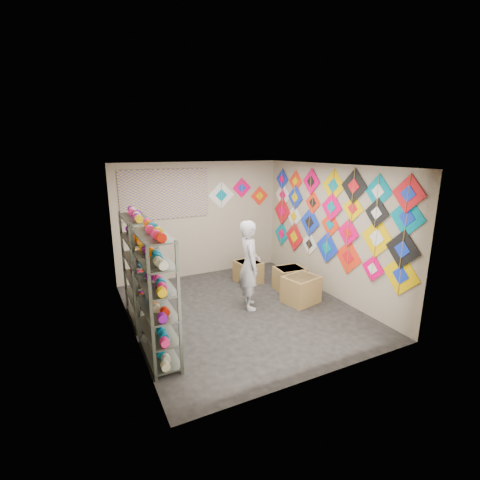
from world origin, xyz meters
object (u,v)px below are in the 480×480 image
shopkeeper (250,265)px  carton_b (289,279)px  carton_c (248,272)px  carton_a (301,289)px  shelf_rack_back (139,270)px  shelf_rack_front (156,297)px

shopkeeper → carton_b: (1.19, 0.39, -0.61)m
shopkeeper → carton_c: shopkeeper is taller
carton_a → carton_c: 1.50m
shopkeeper → carton_b: 1.39m
shelf_rack_back → shopkeeper: bearing=-10.8°
carton_b → carton_c: 0.99m
shelf_rack_back → carton_c: shelf_rack_back is taller
shelf_rack_front → shelf_rack_back: size_ratio=1.00×
shopkeeper → carton_a: 1.21m
shelf_rack_back → carton_a: size_ratio=2.94×
shopkeeper → carton_b: shopkeeper is taller
carton_c → shopkeeper: bearing=-122.6°
shelf_rack_back → shopkeeper: 2.01m
shelf_rack_back → carton_c: 2.77m
shelf_rack_front → carton_b: bearing=22.5°
shelf_rack_front → carton_c: bearing=39.3°
carton_b → carton_c: size_ratio=1.08×
shopkeeper → carton_c: 1.44m
shelf_rack_front → shopkeeper: (1.97, 0.92, -0.09)m
shopkeeper → carton_c: bearing=-10.1°
carton_a → shelf_rack_back: bearing=155.3°
carton_b → carton_c: carton_b is taller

